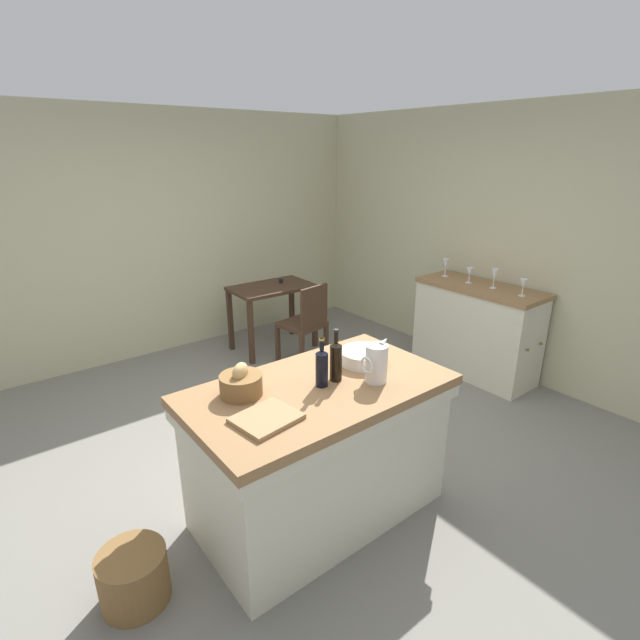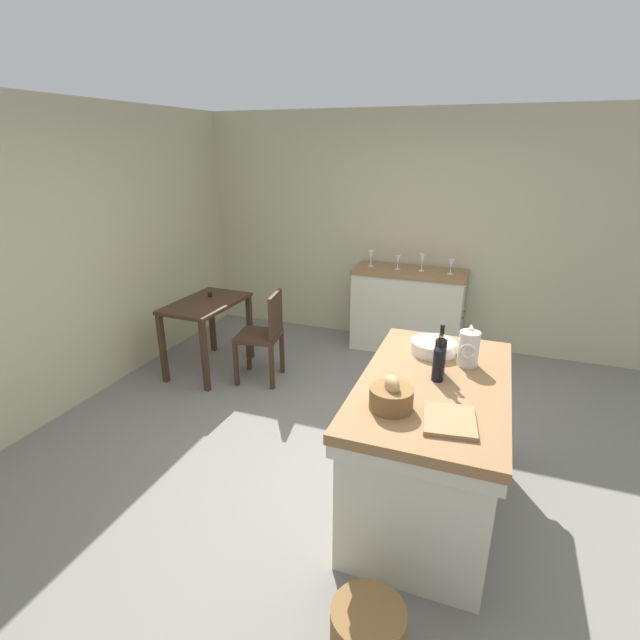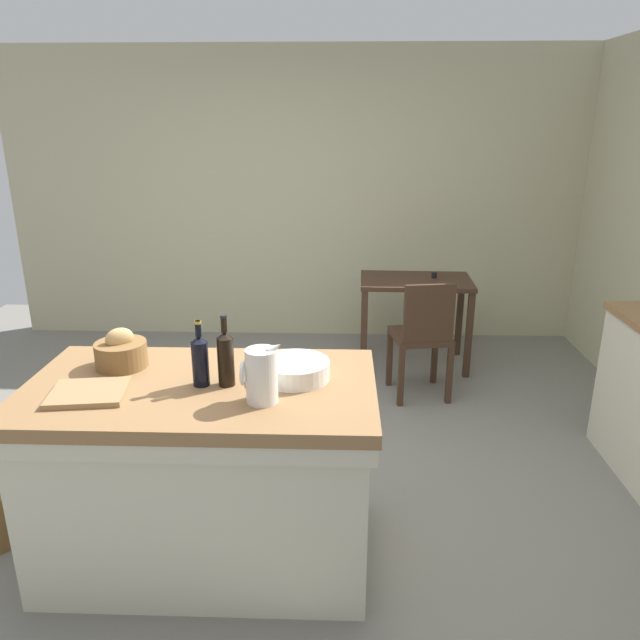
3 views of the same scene
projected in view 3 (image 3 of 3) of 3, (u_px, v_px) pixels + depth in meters
name	position (u px, v px, depth m)	size (l,w,h in m)	color
ground_plane	(272.00, 482.00, 3.48)	(6.76, 6.76, 0.00)	slate
wall_back	(300.00, 198.00, 5.53)	(5.32, 0.12, 2.60)	#B7B28E
island_table	(206.00, 466.00, 2.76)	(1.53, 0.86, 0.90)	olive
writing_desk	(415.00, 293.00, 4.96)	(0.92, 0.59, 0.79)	#3D281C
wooden_chair	(423.00, 335.00, 4.39)	(0.46, 0.46, 0.91)	#3D281C
pitcher	(261.00, 375.00, 2.43)	(0.17, 0.13, 0.27)	silver
wash_bowl	(295.00, 370.00, 2.67)	(0.30, 0.30, 0.08)	silver
bread_basket	(121.00, 353.00, 2.79)	(0.24, 0.24, 0.19)	brown
cutting_board	(89.00, 393.00, 2.51)	(0.31, 0.26, 0.02)	#99754C
wine_bottle_dark	(226.00, 357.00, 2.58)	(0.07, 0.07, 0.32)	black
wine_bottle_amber	(200.00, 360.00, 2.58)	(0.07, 0.07, 0.29)	black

